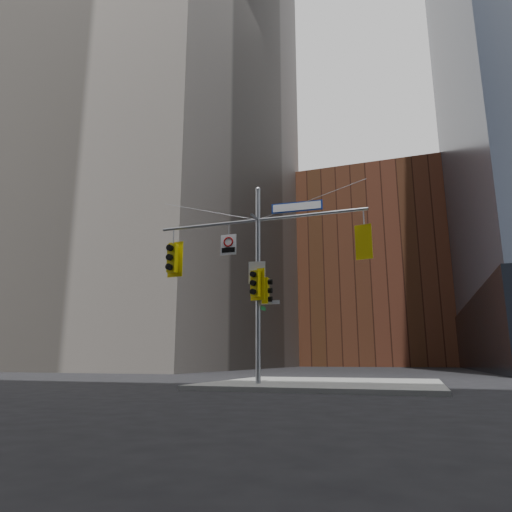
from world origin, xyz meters
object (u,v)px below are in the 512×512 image
Objects in this scene: traffic_light_pole_side at (267,291)px; street_sign_blade at (297,207)px; traffic_light_east_arm at (365,243)px; traffic_light_west_arm at (173,258)px; traffic_light_pole_front at (256,284)px; signal_assembly at (258,262)px; regulatory_sign_arm at (228,244)px.

street_sign_blade reaches higher than traffic_light_pole_side.
traffic_light_east_arm is 3.81m from traffic_light_pole_side.
traffic_light_pole_side is at bearing 10.26° from traffic_light_east_arm.
traffic_light_pole_front is at bearing 0.15° from traffic_light_west_arm.
traffic_light_pole_front reaches higher than traffic_light_pole_side.
regulatory_sign_arm is at bearing -179.01° from signal_assembly.
traffic_light_pole_front is 2.00m from regulatory_sign_arm.
traffic_light_pole_front is (-3.83, -0.27, -1.23)m from traffic_light_east_arm.
traffic_light_east_arm is 1.53× the size of regulatory_sign_arm.
regulatory_sign_arm is (-1.17, 0.25, 1.61)m from traffic_light_pole_front.
street_sign_blade is at bearing -94.09° from traffic_light_pole_side.
signal_assembly is 5.71× the size of traffic_light_west_arm.
street_sign_blade is (1.49, 0.00, 1.93)m from signal_assembly.
traffic_light_east_arm reaches higher than traffic_light_pole_side.
regulatory_sign_arm is (-1.17, -0.02, 0.76)m from signal_assembly.
traffic_light_west_arm reaches higher than traffic_light_east_arm.
traffic_light_west_arm reaches higher than traffic_light_pole_front.
street_sign_blade is at bearing 0.13° from signal_assembly.
street_sign_blade reaches higher than traffic_light_pole_front.
traffic_light_pole_side is at bearing 1.14° from regulatory_sign_arm.
traffic_light_west_arm is 7.36m from traffic_light_east_arm.
signal_assembly is at bearing 87.95° from traffic_light_pole_side.
traffic_light_west_arm is 3.75m from traffic_light_pole_front.
traffic_light_pole_front is (0.00, -0.27, -0.85)m from signal_assembly.
street_sign_blade is at bearing 4.58° from traffic_light_west_arm.
regulatory_sign_arm is at bearing 87.37° from traffic_light_pole_side.
street_sign_blade is 2.39× the size of regulatory_sign_arm.
traffic_light_west_arm reaches higher than traffic_light_pole_side.
traffic_light_pole_side is at bearing 4.64° from traffic_light_west_arm.
signal_assembly reaches higher than traffic_light_pole_side.
street_sign_blade reaches higher than regulatory_sign_arm.
signal_assembly reaches higher than traffic_light_pole_front.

